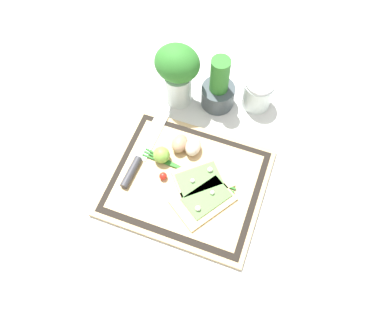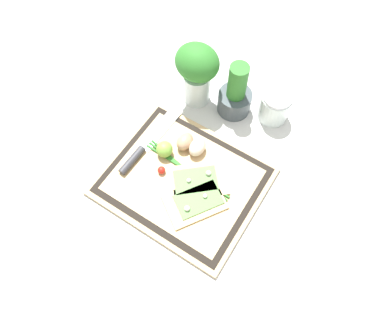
{
  "view_description": "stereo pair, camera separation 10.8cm",
  "coord_description": "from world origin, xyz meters",
  "px_view_note": "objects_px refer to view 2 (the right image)",
  "views": [
    {
      "loc": [
        0.17,
        -0.42,
        1.0
      ],
      "look_at": [
        0.0,
        0.05,
        0.03
      ],
      "focal_mm": 35.0,
      "sensor_mm": 36.0,
      "label": 1
    },
    {
      "loc": [
        0.26,
        -0.37,
        1.0
      ],
      "look_at": [
        0.0,
        0.05,
        0.03
      ],
      "focal_mm": 35.0,
      "sensor_mm": 36.0,
      "label": 2
    }
  ],
  "objects_px": {
    "egg_pink": "(197,147)",
    "lime": "(164,149)",
    "knife": "(142,149)",
    "herb_glass": "(197,71)",
    "sauce_jar": "(274,108)",
    "cherry_tomato_red": "(161,170)",
    "egg_brown": "(185,142)",
    "herb_pot": "(235,96)",
    "pizza_slice_far": "(199,180)",
    "pizza_slice_near": "(195,201)"
  },
  "relations": [
    {
      "from": "pizza_slice_far",
      "to": "lime",
      "type": "relative_size",
      "value": 3.88
    },
    {
      "from": "lime",
      "to": "sauce_jar",
      "type": "xyz_separation_m",
      "value": [
        0.2,
        0.3,
        0.0
      ]
    },
    {
      "from": "egg_pink",
      "to": "lime",
      "type": "xyz_separation_m",
      "value": [
        -0.08,
        -0.06,
        0.0
      ]
    },
    {
      "from": "egg_brown",
      "to": "herb_pot",
      "type": "relative_size",
      "value": 0.31
    },
    {
      "from": "egg_brown",
      "to": "lime",
      "type": "distance_m",
      "value": 0.07
    },
    {
      "from": "pizza_slice_near",
      "to": "herb_glass",
      "type": "distance_m",
      "value": 0.39
    },
    {
      "from": "lime",
      "to": "herb_pot",
      "type": "distance_m",
      "value": 0.28
    },
    {
      "from": "pizza_slice_far",
      "to": "egg_pink",
      "type": "relative_size",
      "value": 3.21
    },
    {
      "from": "herb_pot",
      "to": "herb_glass",
      "type": "distance_m",
      "value": 0.14
    },
    {
      "from": "pizza_slice_near",
      "to": "herb_pot",
      "type": "xyz_separation_m",
      "value": [
        -0.07,
        0.35,
        0.05
      ]
    },
    {
      "from": "pizza_slice_far",
      "to": "knife",
      "type": "relative_size",
      "value": 0.66
    },
    {
      "from": "pizza_slice_far",
      "to": "herb_pot",
      "type": "xyz_separation_m",
      "value": [
        -0.05,
        0.29,
        0.05
      ]
    },
    {
      "from": "egg_brown",
      "to": "cherry_tomato_red",
      "type": "relative_size",
      "value": 2.64
    },
    {
      "from": "lime",
      "to": "herb_glass",
      "type": "height_order",
      "value": "herb_glass"
    },
    {
      "from": "egg_pink",
      "to": "herb_glass",
      "type": "bearing_deg",
      "value": 122.66
    },
    {
      "from": "egg_brown",
      "to": "cherry_tomato_red",
      "type": "bearing_deg",
      "value": -94.56
    },
    {
      "from": "pizza_slice_far",
      "to": "lime",
      "type": "distance_m",
      "value": 0.14
    },
    {
      "from": "sauce_jar",
      "to": "knife",
      "type": "bearing_deg",
      "value": -128.76
    },
    {
      "from": "egg_pink",
      "to": "herb_pot",
      "type": "xyz_separation_m",
      "value": [
        0.01,
        0.2,
        0.03
      ]
    },
    {
      "from": "egg_brown",
      "to": "herb_glass",
      "type": "distance_m",
      "value": 0.21
    },
    {
      "from": "pizza_slice_near",
      "to": "lime",
      "type": "bearing_deg",
      "value": 152.64
    },
    {
      "from": "pizza_slice_far",
      "to": "cherry_tomato_red",
      "type": "relative_size",
      "value": 8.48
    },
    {
      "from": "egg_brown",
      "to": "herb_pot",
      "type": "height_order",
      "value": "herb_pot"
    },
    {
      "from": "lime",
      "to": "sauce_jar",
      "type": "relative_size",
      "value": 0.48
    },
    {
      "from": "herb_glass",
      "to": "pizza_slice_far",
      "type": "bearing_deg",
      "value": -56.55
    },
    {
      "from": "pizza_slice_near",
      "to": "lime",
      "type": "height_order",
      "value": "lime"
    },
    {
      "from": "egg_pink",
      "to": "herb_glass",
      "type": "xyz_separation_m",
      "value": [
        -0.11,
        0.18,
        0.09
      ]
    },
    {
      "from": "pizza_slice_near",
      "to": "knife",
      "type": "distance_m",
      "value": 0.23
    },
    {
      "from": "sauce_jar",
      "to": "egg_pink",
      "type": "bearing_deg",
      "value": -117.49
    },
    {
      "from": "pizza_slice_near",
      "to": "lime",
      "type": "distance_m",
      "value": 0.18
    },
    {
      "from": "pizza_slice_near",
      "to": "sauce_jar",
      "type": "xyz_separation_m",
      "value": [
        0.04,
        0.39,
        0.02
      ]
    },
    {
      "from": "egg_brown",
      "to": "sauce_jar",
      "type": "height_order",
      "value": "sauce_jar"
    },
    {
      "from": "pizza_slice_far",
      "to": "sauce_jar",
      "type": "relative_size",
      "value": 1.85
    },
    {
      "from": "egg_pink",
      "to": "sauce_jar",
      "type": "distance_m",
      "value": 0.28
    },
    {
      "from": "pizza_slice_near",
      "to": "egg_brown",
      "type": "xyz_separation_m",
      "value": [
        -0.12,
        0.14,
        0.02
      ]
    },
    {
      "from": "knife",
      "to": "egg_brown",
      "type": "height_order",
      "value": "egg_brown"
    },
    {
      "from": "pizza_slice_far",
      "to": "lime",
      "type": "bearing_deg",
      "value": 170.57
    },
    {
      "from": "herb_pot",
      "to": "herb_glass",
      "type": "bearing_deg",
      "value": -166.95
    },
    {
      "from": "egg_pink",
      "to": "pizza_slice_near",
      "type": "bearing_deg",
      "value": -59.53
    },
    {
      "from": "sauce_jar",
      "to": "cherry_tomato_red",
      "type": "bearing_deg",
      "value": -116.26
    },
    {
      "from": "knife",
      "to": "pizza_slice_far",
      "type": "bearing_deg",
      "value": 1.93
    },
    {
      "from": "lime",
      "to": "cherry_tomato_red",
      "type": "bearing_deg",
      "value": -64.35
    },
    {
      "from": "knife",
      "to": "cherry_tomato_red",
      "type": "xyz_separation_m",
      "value": [
        0.09,
        -0.03,
        0.0
      ]
    },
    {
      "from": "knife",
      "to": "herb_glass",
      "type": "distance_m",
      "value": 0.29
    },
    {
      "from": "cherry_tomato_red",
      "to": "egg_pink",
      "type": "bearing_deg",
      "value": 66.48
    },
    {
      "from": "pizza_slice_near",
      "to": "egg_brown",
      "type": "bearing_deg",
      "value": 131.97
    },
    {
      "from": "knife",
      "to": "herb_glass",
      "type": "relative_size",
      "value": 1.3
    },
    {
      "from": "egg_pink",
      "to": "sauce_jar",
      "type": "height_order",
      "value": "sauce_jar"
    },
    {
      "from": "egg_brown",
      "to": "pizza_slice_near",
      "type": "bearing_deg",
      "value": -48.03
    },
    {
      "from": "knife",
      "to": "lime",
      "type": "xyz_separation_m",
      "value": [
        0.06,
        0.03,
        0.02
      ]
    }
  ]
}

